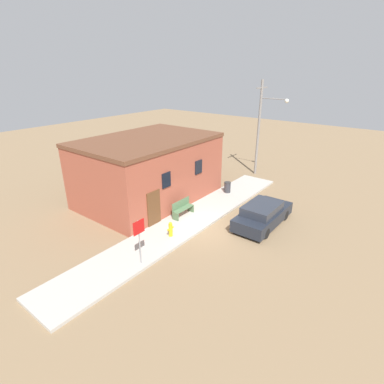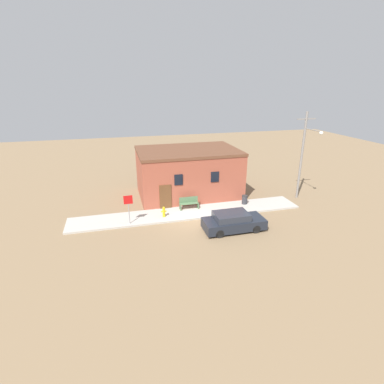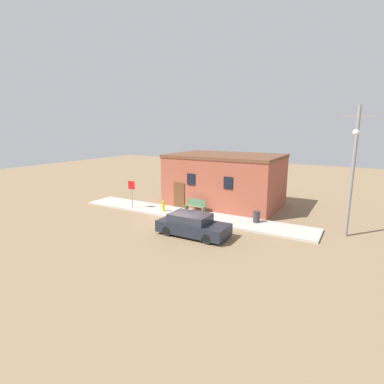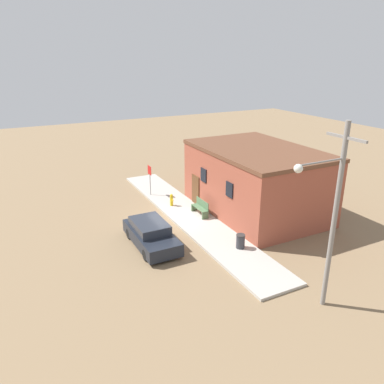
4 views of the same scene
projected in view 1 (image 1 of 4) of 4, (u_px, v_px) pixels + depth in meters
ground_plane at (206, 229)px, 17.30m from camera, size 80.00×80.00×0.00m
sidewalk at (189, 221)px, 18.01m from camera, size 18.80×2.60×0.15m
brick_building at (149, 169)px, 20.46m from camera, size 9.12×6.23×4.36m
fire_hydrant at (171, 229)px, 16.11m from camera, size 0.45×0.22×0.84m
stop_sign at (139, 234)px, 13.41m from camera, size 0.65×0.06×2.23m
bench at (182, 208)px, 18.35m from camera, size 1.58×0.44×1.00m
trash_bin at (227, 187)px, 21.88m from camera, size 0.49×0.49×0.78m
utility_pole at (261, 124)px, 24.62m from camera, size 1.80×2.39×7.79m
parked_car at (263, 214)px, 17.52m from camera, size 4.43×1.89×1.36m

